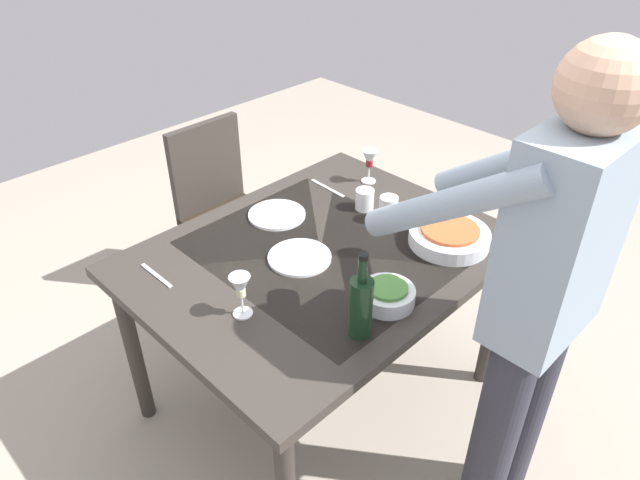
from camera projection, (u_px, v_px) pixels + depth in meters
ground_plane at (320, 394)px, 2.57m from camera, size 6.00×6.00×0.00m
dining_table at (320, 269)px, 2.17m from camera, size 1.32×1.04×0.78m
chair_near at (221, 202)px, 2.91m from camera, size 0.40×0.40×0.91m
person_server at (538, 300)px, 1.61m from camera, size 0.42×0.61×1.69m
wine_bottle at (361, 305)px, 1.71m from camera, size 0.07×0.07×0.30m
wine_glass_left at (370, 160)px, 2.51m from camera, size 0.07×0.07×0.15m
wine_glass_right at (241, 289)px, 1.78m from camera, size 0.07×0.07×0.15m
water_cup_near_left at (365, 199)px, 2.36m from camera, size 0.08×0.08×0.09m
water_cup_near_right at (388, 209)px, 2.27m from camera, size 0.07×0.07×0.11m
serving_bowl_pasta at (449, 236)px, 2.15m from camera, size 0.30×0.30×0.07m
side_bowl_salad at (387, 295)px, 1.87m from camera, size 0.18×0.18×0.07m
dinner_plate_near at (277, 215)px, 2.33m from camera, size 0.23×0.23×0.01m
dinner_plate_far at (300, 257)px, 2.09m from camera, size 0.23×0.23×0.01m
table_knife at (327, 188)px, 2.52m from camera, size 0.02×0.20×0.00m
table_fork at (156, 275)px, 2.00m from camera, size 0.02×0.18×0.00m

